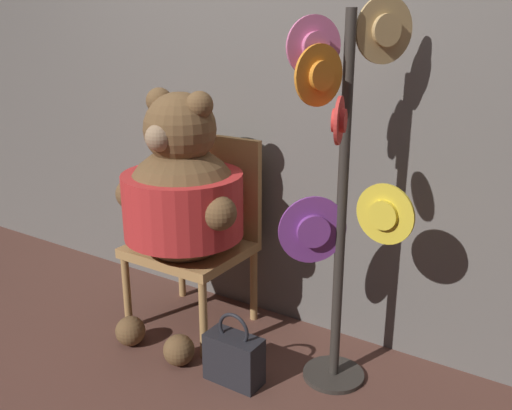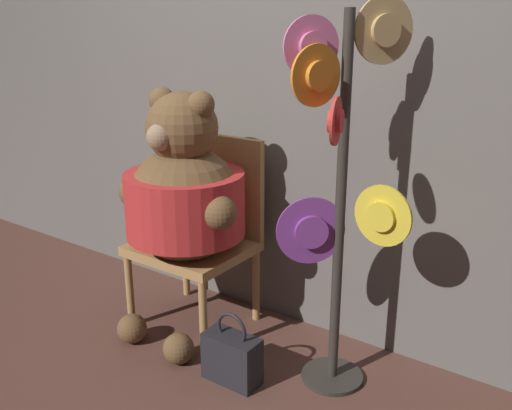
{
  "view_description": "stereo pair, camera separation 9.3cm",
  "coord_description": "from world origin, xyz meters",
  "px_view_note": "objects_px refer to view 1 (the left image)",
  "views": [
    {
      "loc": [
        1.49,
        -1.75,
        1.57
      ],
      "look_at": [
        0.16,
        0.3,
        0.76
      ],
      "focal_mm": 40.0,
      "sensor_mm": 36.0,
      "label": 1
    },
    {
      "loc": [
        1.57,
        -1.69,
        1.57
      ],
      "look_at": [
        0.16,
        0.3,
        0.76
      ],
      "focal_mm": 40.0,
      "sensor_mm": 36.0,
      "label": 2
    }
  ],
  "objects_px": {
    "teddy_bear": "(182,197)",
    "hat_display_rack": "(341,184)",
    "handbag_on_ground": "(234,357)",
    "chair": "(200,227)"
  },
  "relations": [
    {
      "from": "teddy_bear",
      "to": "hat_display_rack",
      "type": "height_order",
      "value": "hat_display_rack"
    },
    {
      "from": "teddy_bear",
      "to": "handbag_on_ground",
      "type": "bearing_deg",
      "value": -25.73
    },
    {
      "from": "chair",
      "to": "teddy_bear",
      "type": "bearing_deg",
      "value": -79.15
    },
    {
      "from": "chair",
      "to": "hat_display_rack",
      "type": "bearing_deg",
      "value": -10.0
    },
    {
      "from": "teddy_bear",
      "to": "hat_display_rack",
      "type": "xyz_separation_m",
      "value": [
        0.82,
        0.02,
        0.19
      ]
    },
    {
      "from": "chair",
      "to": "hat_display_rack",
      "type": "relative_size",
      "value": 0.6
    },
    {
      "from": "hat_display_rack",
      "to": "handbag_on_ground",
      "type": "bearing_deg",
      "value": -146.98
    },
    {
      "from": "chair",
      "to": "hat_display_rack",
      "type": "xyz_separation_m",
      "value": [
        0.86,
        -0.15,
        0.4
      ]
    },
    {
      "from": "hat_display_rack",
      "to": "handbag_on_ground",
      "type": "relative_size",
      "value": 4.82
    },
    {
      "from": "teddy_bear",
      "to": "hat_display_rack",
      "type": "bearing_deg",
      "value": 1.55
    }
  ]
}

